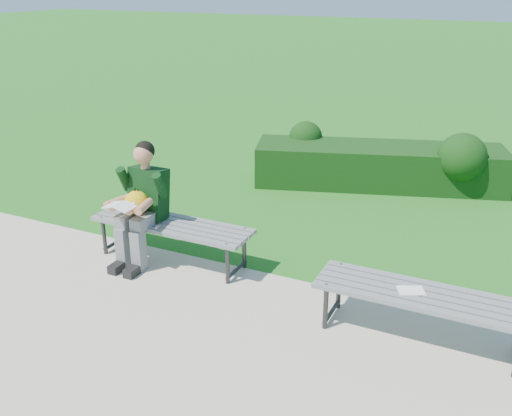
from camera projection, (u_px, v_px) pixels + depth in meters
name	position (u px, v px, depth m)	size (l,w,h in m)	color
ground	(279.00, 277.00, 5.98)	(80.00, 80.00, 0.00)	#326B1A
walkway	(191.00, 374.00, 4.51)	(30.00, 3.50, 0.02)	#A99F8F
hedge	(385.00, 163.00, 8.48)	(3.74, 1.96, 0.91)	#113912
bench_left	(172.00, 228.00, 6.14)	(1.80, 0.50, 0.46)	gray
bench_right	(422.00, 299.00, 4.78)	(1.80, 0.50, 0.46)	gray
seated_boy	(141.00, 200.00, 6.07)	(0.56, 0.76, 1.31)	gray
paper_sheet	(411.00, 290.00, 4.80)	(0.27, 0.24, 0.01)	white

